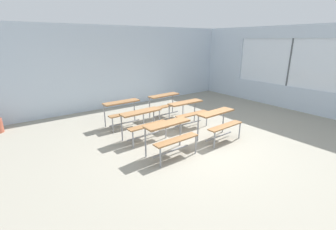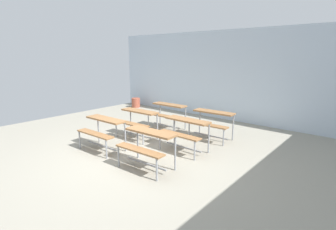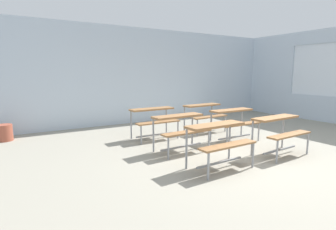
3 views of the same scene
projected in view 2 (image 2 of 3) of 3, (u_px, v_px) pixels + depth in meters
ground at (131, 159)px, 5.60m from camera, size 10.00×9.00×0.05m
wall_back at (230, 76)px, 8.59m from camera, size 10.00×0.12×3.00m
desk_bench_r0c0 at (102, 127)px, 5.95m from camera, size 1.12×0.62×0.74m
desk_bench_r0c1 at (147, 141)px, 4.96m from camera, size 1.13×0.64×0.74m
desk_bench_r1c0 at (137, 118)px, 6.81m from camera, size 1.12×0.64×0.74m
desk_bench_r1c1 at (185, 128)px, 5.87m from camera, size 1.10×0.60×0.74m
desk_bench_r2c0 at (167, 110)px, 7.69m from camera, size 1.11×0.61×0.74m
desk_bench_r2c1 at (212, 119)px, 6.71m from camera, size 1.13×0.64×0.74m
trash_bin at (136, 103)px, 10.97m from camera, size 0.36×0.36×0.39m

